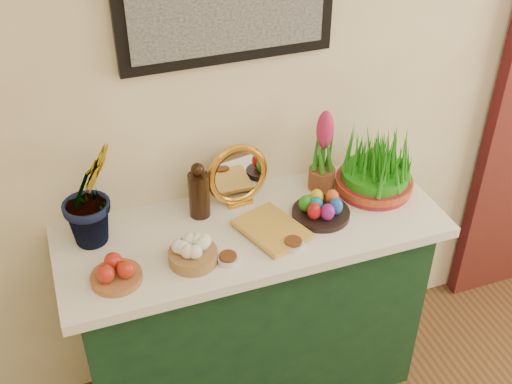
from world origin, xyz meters
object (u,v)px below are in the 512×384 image
(sideboard, at_px, (252,315))
(wheatgrass_sabzeh, at_px, (376,167))
(mirror, at_px, (238,176))
(hyacinth_green, at_px, (87,180))
(book, at_px, (252,240))

(sideboard, height_order, wheatgrass_sabzeh, wheatgrass_sabzeh)
(mirror, bearing_deg, sideboard, -90.17)
(sideboard, height_order, hyacinth_green, hyacinth_green)
(hyacinth_green, bearing_deg, book, -50.53)
(sideboard, distance_m, wheatgrass_sabzeh, 0.77)
(mirror, height_order, wheatgrass_sabzeh, mirror)
(mirror, bearing_deg, book, -97.76)
(sideboard, xyz_separation_m, hyacinth_green, (-0.53, 0.11, 0.71))
(book, xyz_separation_m, wheatgrass_sabzeh, (0.55, 0.14, 0.09))
(mirror, relative_size, book, 1.01)
(wheatgrass_sabzeh, bearing_deg, sideboard, -174.80)
(sideboard, relative_size, book, 5.29)
(sideboard, height_order, book, book)
(hyacinth_green, relative_size, wheatgrass_sabzeh, 1.67)
(sideboard, xyz_separation_m, book, (-0.03, -0.10, 0.48))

